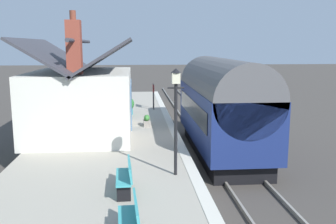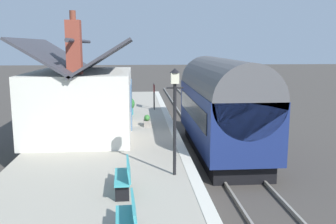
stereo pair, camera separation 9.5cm
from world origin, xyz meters
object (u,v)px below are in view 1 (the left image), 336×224
at_px(planter_corner_building, 128,105).
at_px(bench_near_building, 131,219).
at_px(planter_by_door, 147,121).
at_px(train, 222,106).
at_px(planter_edge_far, 101,107).
at_px(bench_platform_end, 126,176).
at_px(lamp_post_platform, 176,100).
at_px(station_building, 82,100).
at_px(station_sign_board, 153,90).

bearing_deg(planter_corner_building, bench_near_building, -178.93).
bearing_deg(planter_by_door, train, -122.20).
relative_size(planter_edge_far, planter_by_door, 1.13).
height_order(train, planter_corner_building, train).
height_order(bench_near_building, planter_corner_building, planter_corner_building).
height_order(bench_platform_end, lamp_post_platform, lamp_post_platform).
distance_m(train, station_building, 6.23).
bearing_deg(bench_near_building, planter_corner_building, 1.07).
xyz_separation_m(station_building, planter_corner_building, (4.70, -1.95, -1.00)).
bearing_deg(bench_near_building, planter_by_door, -3.54).
height_order(planter_by_door, lamp_post_platform, lamp_post_platform).
bearing_deg(planter_edge_far, bench_platform_end, -172.14).
relative_size(bench_platform_end, lamp_post_platform, 0.43).
height_order(planter_edge_far, lamp_post_platform, lamp_post_platform).
relative_size(planter_by_door, station_sign_board, 0.45).
bearing_deg(bench_platform_end, planter_edge_far, 7.86).
distance_m(train, bench_platform_end, 7.78).
distance_m(planter_corner_building, lamp_post_platform, 10.74).
xyz_separation_m(station_building, lamp_post_platform, (-5.76, -3.55, 0.79)).
distance_m(bench_near_building, lamp_post_platform, 4.54).
relative_size(station_building, station_sign_board, 4.09).
distance_m(train, lamp_post_platform, 5.92).
distance_m(station_building, station_sign_board, 7.42).
relative_size(bench_near_building, planter_by_door, 2.01).
bearing_deg(lamp_post_platform, bench_platform_end, 131.71).
height_order(planter_edge_far, station_sign_board, station_sign_board).
xyz_separation_m(station_building, planter_by_door, (1.51, -2.91, -1.28)).
xyz_separation_m(station_building, station_sign_board, (6.53, -3.50, -0.35)).
bearing_deg(station_building, planter_edge_far, -4.49).
bearing_deg(station_sign_board, planter_corner_building, 139.68).
distance_m(bench_near_building, planter_corner_building, 14.39).
bearing_deg(station_sign_board, planter_by_door, 173.30).
height_order(planter_edge_far, planter_corner_building, planter_corner_building).
xyz_separation_m(bench_near_building, planter_corner_building, (14.39, 0.27, 0.06)).
bearing_deg(planter_edge_far, lamp_post_platform, -163.57).
height_order(bench_near_building, station_sign_board, station_sign_board).
height_order(bench_platform_end, bench_near_building, same).
xyz_separation_m(train, bench_near_building, (-9.12, 3.99, -0.80)).
bearing_deg(planter_by_door, bench_near_building, 176.46).
bearing_deg(planter_by_door, planter_edge_far, 36.13).
relative_size(bench_platform_end, planter_edge_far, 1.78).
xyz_separation_m(station_building, bench_platform_end, (-7.09, -2.05, -1.06)).
bearing_deg(bench_platform_end, lamp_post_platform, -48.29).
bearing_deg(planter_edge_far, bench_near_building, -172.89).
bearing_deg(planter_corner_building, station_building, 157.51).
xyz_separation_m(train, station_building, (0.57, 6.20, 0.26)).
relative_size(bench_platform_end, planter_corner_building, 1.40).
height_order(train, lamp_post_platform, train).
bearing_deg(lamp_post_platform, planter_by_door, 5.05).
bearing_deg(station_sign_board, train, -159.14).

